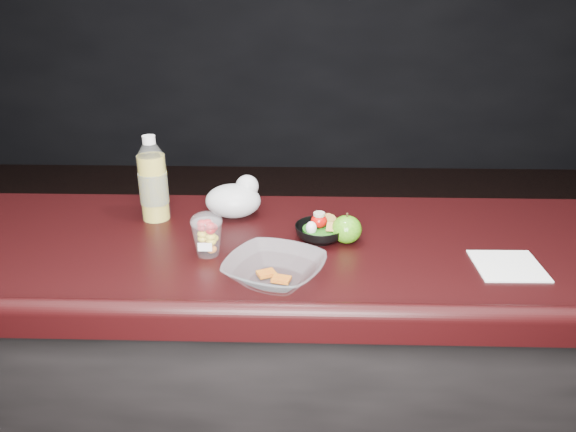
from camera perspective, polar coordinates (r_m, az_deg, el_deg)
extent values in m
cube|color=black|center=(1.79, -0.55, -18.28)|extent=(4.00, 0.65, 0.98)
cube|color=black|center=(1.50, -0.63, -3.58)|extent=(4.06, 0.71, 0.04)
cylinder|color=gold|center=(1.66, -13.49, 2.83)|extent=(0.08, 0.08, 0.19)
cylinder|color=white|center=(1.66, -13.49, 2.83)|extent=(0.08, 0.08, 0.19)
cone|color=white|center=(1.63, -13.87, 6.57)|extent=(0.08, 0.08, 0.03)
cylinder|color=white|center=(1.62, -13.96, 7.53)|extent=(0.04, 0.04, 0.02)
cylinder|color=#072D99|center=(1.66, -13.49, 2.83)|extent=(0.08, 0.08, 0.09)
ellipsoid|color=white|center=(1.42, -8.31, -0.51)|extent=(0.08, 0.08, 0.04)
ellipsoid|color=#27750D|center=(1.50, 5.96, -1.36)|extent=(0.08, 0.08, 0.08)
cylinder|color=black|center=(1.48, 6.03, 0.07)|extent=(0.01, 0.01, 0.01)
ellipsoid|color=silver|center=(1.66, -5.59, 1.55)|extent=(0.16, 0.13, 0.10)
sphere|color=silver|center=(1.66, -4.18, 3.02)|extent=(0.07, 0.07, 0.07)
imported|color=black|center=(1.51, 3.28, -1.68)|extent=(0.16, 0.16, 0.04)
cylinder|color=#0F470C|center=(1.51, 3.29, -1.38)|extent=(0.10, 0.10, 0.01)
ellipsoid|color=#A90A07|center=(1.51, 3.17, -0.49)|extent=(0.04, 0.04, 0.04)
cylinder|color=beige|center=(1.50, 3.19, 0.19)|extent=(0.03, 0.03, 0.01)
ellipsoid|color=white|center=(1.48, 2.38, -1.22)|extent=(0.03, 0.03, 0.04)
imported|color=silver|center=(1.31, -1.35, -5.51)|extent=(0.29, 0.29, 0.06)
cube|color=#990F0C|center=(1.33, -2.22, -5.84)|extent=(0.05, 0.05, 0.01)
cube|color=#990F0C|center=(1.31, -0.68, -6.43)|extent=(0.05, 0.04, 0.01)
cube|color=white|center=(1.49, 21.43, -4.72)|extent=(0.16, 0.16, 0.00)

